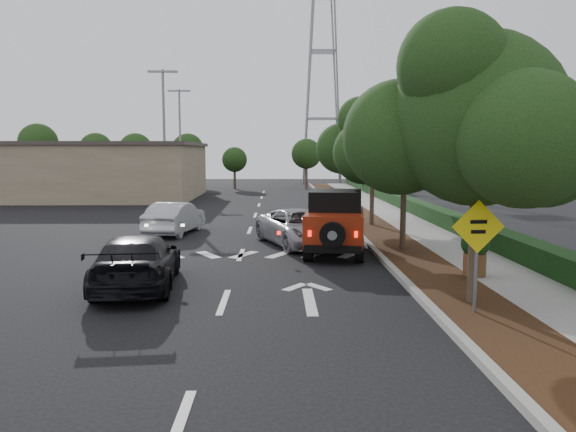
{
  "coord_description": "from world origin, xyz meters",
  "views": [
    {
      "loc": [
        1.27,
        -12.73,
        3.46
      ],
      "look_at": [
        1.55,
        3.0,
        1.67
      ],
      "focal_mm": 35.0,
      "sensor_mm": 36.0,
      "label": 1
    }
  ],
  "objects_px": {
    "silver_suv_ahead": "(300,228)",
    "black_suv_oncoming": "(137,261)",
    "red_jeep": "(335,222)",
    "speed_hump_sign": "(477,241)"
  },
  "relations": [
    {
      "from": "red_jeep",
      "to": "speed_hump_sign",
      "type": "relative_size",
      "value": 1.85
    },
    {
      "from": "black_suv_oncoming",
      "to": "speed_hump_sign",
      "type": "xyz_separation_m",
      "value": [
        7.73,
        -2.73,
        0.95
      ]
    },
    {
      "from": "speed_hump_sign",
      "to": "red_jeep",
      "type": "bearing_deg",
      "value": 103.28
    },
    {
      "from": "red_jeep",
      "to": "speed_hump_sign",
      "type": "height_order",
      "value": "speed_hump_sign"
    },
    {
      "from": "red_jeep",
      "to": "silver_suv_ahead",
      "type": "xyz_separation_m",
      "value": [
        -1.14,
        1.63,
        -0.43
      ]
    },
    {
      "from": "silver_suv_ahead",
      "to": "black_suv_oncoming",
      "type": "distance_m",
      "value": 7.83
    },
    {
      "from": "red_jeep",
      "to": "black_suv_oncoming",
      "type": "xyz_separation_m",
      "value": [
        -5.56,
        -4.84,
        -0.41
      ]
    },
    {
      "from": "red_jeep",
      "to": "black_suv_oncoming",
      "type": "bearing_deg",
      "value": -130.89
    },
    {
      "from": "silver_suv_ahead",
      "to": "black_suv_oncoming",
      "type": "xyz_separation_m",
      "value": [
        -4.42,
        -6.47,
        0.02
      ]
    },
    {
      "from": "silver_suv_ahead",
      "to": "black_suv_oncoming",
      "type": "height_order",
      "value": "black_suv_oncoming"
    }
  ]
}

